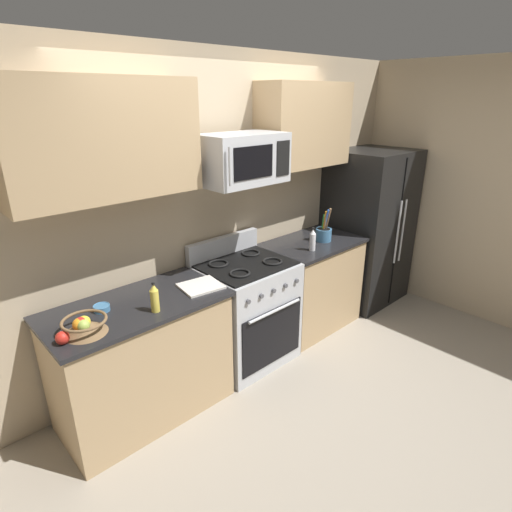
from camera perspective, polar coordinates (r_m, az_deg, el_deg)
The scene contains 17 objects.
ground_plane at distance 3.57m, azimuth 5.74°, elevation -17.79°, with size 16.00×16.00×0.00m, color gray.
wall_back at distance 3.64m, azimuth -5.67°, elevation 6.16°, with size 8.00×0.10×2.60m, color tan.
counter_left at distance 3.20m, azimuth -15.39°, elevation -13.57°, with size 1.24×0.65×0.91m.
range_oven at distance 3.67m, azimuth -1.40°, elevation -7.57°, with size 0.76×0.69×1.09m.
counter_right at distance 4.25m, azimuth 7.55°, elevation -3.78°, with size 0.99×0.65×0.91m.
refrigerator at distance 4.83m, azimuth 15.15°, elevation 3.81°, with size 0.87×0.76×1.71m.
wall_right at distance 4.93m, azimuth 25.09°, elevation 8.26°, with size 0.10×8.00×2.60m, color tan.
microwave at distance 3.27m, azimuth -1.95°, elevation 13.24°, with size 0.69×0.44×0.38m.
upper_cabinets_left at distance 2.82m, azimuth -20.34°, elevation 14.80°, with size 1.23×0.34×0.74m.
upper_cabinets_right at distance 3.98m, azimuth 6.67°, elevation 17.45°, with size 0.98×0.34×0.74m.
utensil_crock at distance 4.10m, azimuth 9.29°, elevation 3.08°, with size 0.16×0.16×0.33m.
fruit_basket at distance 2.70m, azimuth -22.58°, elevation -8.80°, with size 0.27×0.27×0.12m.
apple_loose at distance 2.65m, azimuth -25.11°, elevation -10.18°, with size 0.08×0.08×0.08m, color red.
cutting_board at distance 3.11m, azimuth -7.62°, elevation -4.13°, with size 0.29×0.26×0.02m, color silver.
bottle_vinegar at distance 3.81m, azimuth 7.80°, elevation 2.20°, with size 0.06×0.06×0.22m.
bottle_oil at distance 2.80m, azimuth -13.79°, elevation -5.66°, with size 0.06×0.06×0.21m.
prep_bowl at distance 2.94m, azimuth -20.50°, elevation -6.70°, with size 0.11×0.11×0.04m.
Camera 1 is at (-2.13, -1.78, 2.24)m, focal length 29.04 mm.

